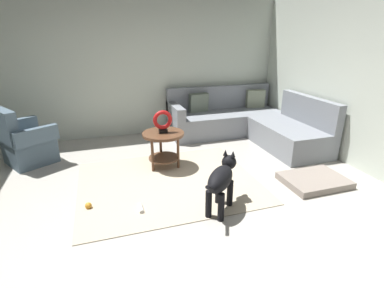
% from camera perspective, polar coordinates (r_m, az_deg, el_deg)
% --- Properties ---
extents(ground_plane, '(6.00, 6.00, 0.10)m').
position_cam_1_polar(ground_plane, '(3.35, -4.33, -14.04)').
color(ground_plane, '#B7B2A8').
extents(wall_back, '(6.00, 0.12, 2.70)m').
position_cam_1_polar(wall_back, '(5.68, -12.04, 15.19)').
color(wall_back, silver).
rests_on(wall_back, ground_plane).
extents(area_rug, '(2.30, 1.90, 0.01)m').
position_cam_1_polar(area_rug, '(3.93, -4.65, -7.43)').
color(area_rug, '#BCAD93').
rests_on(area_rug, ground_plane).
extents(sectional_couch, '(2.20, 2.25, 0.88)m').
position_cam_1_polar(sectional_couch, '(5.60, 10.60, 4.11)').
color(sectional_couch, gray).
rests_on(sectional_couch, ground_plane).
extents(armchair, '(0.93, 1.00, 0.88)m').
position_cam_1_polar(armchair, '(5.02, -29.85, 0.11)').
color(armchair, '#4C6070').
rests_on(armchair, ground_plane).
extents(side_table, '(0.60, 0.60, 0.54)m').
position_cam_1_polar(side_table, '(4.21, -5.62, 0.66)').
color(side_table, brown).
rests_on(side_table, ground_plane).
extents(torus_sculpture, '(0.28, 0.08, 0.33)m').
position_cam_1_polar(torus_sculpture, '(4.12, -5.76, 4.51)').
color(torus_sculpture, black).
rests_on(torus_sculpture, side_table).
extents(dog_bed_mat, '(0.80, 0.60, 0.09)m').
position_cam_1_polar(dog_bed_mat, '(4.20, 22.80, -6.60)').
color(dog_bed_mat, gray).
rests_on(dog_bed_mat, ground_plane).
extents(dog, '(0.60, 0.67, 0.63)m').
position_cam_1_polar(dog, '(3.20, 5.81, -6.90)').
color(dog, black).
rests_on(dog, ground_plane).
extents(dog_toy_ball, '(0.08, 0.08, 0.08)m').
position_cam_1_polar(dog_toy_ball, '(3.56, -19.64, -11.32)').
color(dog_toy_ball, orange).
rests_on(dog_toy_ball, ground_plane).
extents(dog_toy_rope, '(0.05, 0.17, 0.05)m').
position_cam_1_polar(dog_toy_rope, '(3.39, -9.99, -12.27)').
color(dog_toy_rope, silver).
rests_on(dog_toy_rope, ground_plane).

